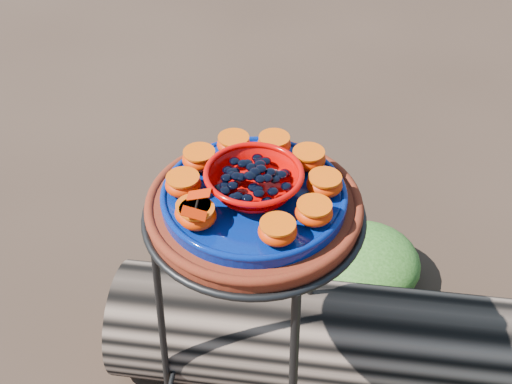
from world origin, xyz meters
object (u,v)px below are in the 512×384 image
Objects in this scene: driftwood_log at (432,351)px; red_bowl at (254,182)px; terracotta_saucer at (254,208)px; plant_stand at (254,334)px; cobalt_plate at (254,197)px.

red_bowl is at bearing -127.77° from driftwood_log.
plant_stand is at bearing 0.00° from terracotta_saucer.
red_bowl reaches higher than terracotta_saucer.
red_bowl is 0.77m from driftwood_log.
cobalt_plate reaches higher than driftwood_log.
red_bowl is at bearing 0.00° from terracotta_saucer.
terracotta_saucer reaches higher than plant_stand.
plant_stand is at bearing 0.00° from red_bowl.
driftwood_log is (0.28, 0.36, -0.20)m from plant_stand.
terracotta_saucer is 0.72m from driftwood_log.
cobalt_plate is at bearing 0.00° from terracotta_saucer.
red_bowl is at bearing 0.00° from cobalt_plate.
cobalt_plate reaches higher than plant_stand.
driftwood_log is (0.28, 0.36, -0.59)m from cobalt_plate.
plant_stand is 1.84× the size of terracotta_saucer.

